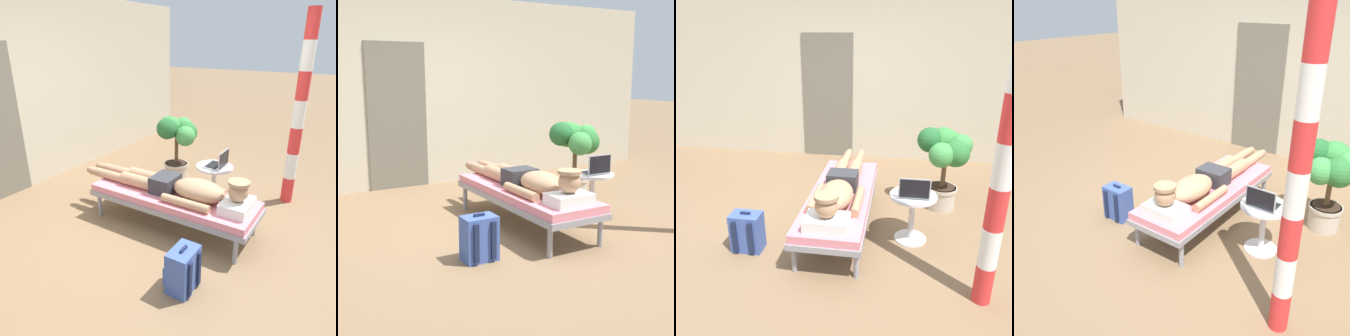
# 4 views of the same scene
# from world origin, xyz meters

# --- Properties ---
(ground_plane) EXTENTS (40.00, 40.00, 0.00)m
(ground_plane) POSITION_xyz_m (0.00, 0.00, 0.00)
(ground_plane) COLOR #846647
(house_wall_back) EXTENTS (7.60, 0.20, 2.70)m
(house_wall_back) POSITION_xyz_m (0.21, 2.56, 1.35)
(house_wall_back) COLOR beige
(house_wall_back) RESTS_ON ground
(house_door_panel) EXTENTS (0.84, 0.03, 2.04)m
(house_door_panel) POSITION_xyz_m (-0.42, 2.45, 1.02)
(house_door_panel) COLOR #6D6759
(house_door_panel) RESTS_ON ground
(lounge_chair) EXTENTS (0.68, 1.97, 0.42)m
(lounge_chair) POSITION_xyz_m (0.21, 0.08, 0.35)
(lounge_chair) COLOR gray
(lounge_chair) RESTS_ON ground
(person_reclining) EXTENTS (0.53, 2.17, 0.33)m
(person_reclining) POSITION_xyz_m (0.21, -0.01, 0.52)
(person_reclining) COLOR white
(person_reclining) RESTS_ON lounge_chair
(side_table) EXTENTS (0.48, 0.48, 0.52)m
(side_table) POSITION_xyz_m (0.98, -0.08, 0.36)
(side_table) COLOR silver
(side_table) RESTS_ON ground
(laptop) EXTENTS (0.31, 0.24, 0.23)m
(laptop) POSITION_xyz_m (0.98, -0.14, 0.58)
(laptop) COLOR #A5A8AD
(laptop) RESTS_ON side_table
(backpack) EXTENTS (0.30, 0.26, 0.42)m
(backpack) POSITION_xyz_m (-0.64, -0.53, 0.20)
(backpack) COLOR #3F59A5
(backpack) RESTS_ON ground
(potted_plant) EXTENTS (0.63, 0.61, 1.01)m
(potted_plant) POSITION_xyz_m (1.36, 0.71, 0.69)
(potted_plant) COLOR #BFB29E
(potted_plant) RESTS_ON ground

